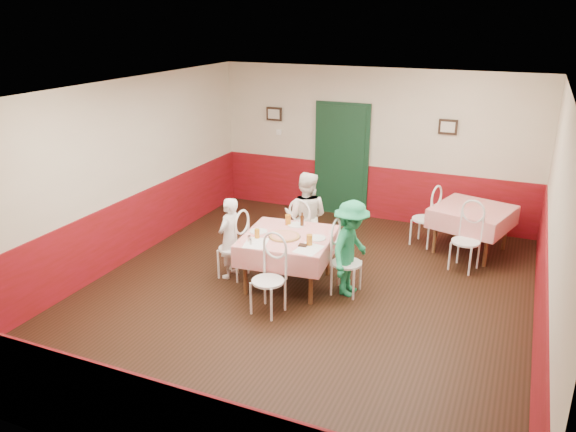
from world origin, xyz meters
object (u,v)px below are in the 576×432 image
at_px(diner_left, 229,238).
at_px(chair_near, 268,281).
at_px(beer_bottle, 302,220).
at_px(glass_c, 288,220).
at_px(chair_left, 233,248).
at_px(chair_second_a, 425,219).
at_px(main_table, 288,260).
at_px(second_table, 471,230).
at_px(glass_a, 257,234).
at_px(wallet, 303,245).
at_px(diner_right, 351,248).
at_px(pizza, 284,236).
at_px(chair_second_b, 466,242).
at_px(diner_far, 306,217).
at_px(chair_far, 305,234).
at_px(chair_right, 347,263).
at_px(glass_b, 309,240).

bearing_deg(diner_left, chair_near, 56.88).
distance_m(beer_bottle, diner_left, 1.09).
distance_m(glass_c, beer_bottle, 0.22).
distance_m(chair_left, chair_second_a, 3.33).
height_order(main_table, chair_left, chair_left).
relative_size(second_table, chair_left, 1.24).
xyz_separation_m(glass_a, glass_c, (0.19, 0.65, 0.01)).
distance_m(wallet, diner_right, 0.67).
distance_m(main_table, glass_c, 0.63).
bearing_deg(chair_second_a, main_table, -17.72).
xyz_separation_m(glass_a, diner_left, (-0.54, 0.17, -0.22)).
xyz_separation_m(pizza, glass_c, (-0.15, 0.47, 0.06)).
xyz_separation_m(main_table, chair_second_b, (2.26, 1.53, 0.08)).
bearing_deg(diner_far, beer_bottle, 98.39).
xyz_separation_m(chair_left, wallet, (1.18, -0.19, 0.32)).
height_order(second_table, chair_second_b, chair_second_b).
height_order(second_table, chair_left, chair_left).
height_order(glass_a, glass_c, glass_c).
height_order(main_table, glass_a, glass_a).
distance_m(glass_c, diner_far, 0.52).
bearing_deg(diner_left, chair_left, 100.24).
relative_size(chair_far, wallet, 8.18).
bearing_deg(chair_right, diner_right, -84.14).
distance_m(main_table, pizza, 0.41).
xyz_separation_m(glass_c, diner_left, (-0.73, -0.48, -0.23)).
bearing_deg(wallet, chair_right, 29.08).
relative_size(glass_a, diner_left, 0.11).
relative_size(chair_second_b, beer_bottle, 4.64).
bearing_deg(chair_near, chair_far, 104.74).
xyz_separation_m(main_table, diner_far, (-0.09, 0.90, 0.35)).
distance_m(main_table, diner_left, 0.93).
xyz_separation_m(wallet, diner_far, (-0.42, 1.17, -0.05)).
bearing_deg(glass_c, chair_second_b, 25.04).
bearing_deg(diner_right, wallet, 128.10).
xyz_separation_m(beer_bottle, diner_far, (-0.14, 0.49, -0.14)).
xyz_separation_m(chair_right, beer_bottle, (-0.80, 0.32, 0.41)).
relative_size(chair_left, diner_far, 0.62).
xyz_separation_m(glass_a, diner_far, (0.27, 1.15, -0.10)).
bearing_deg(glass_b, pizza, 163.18).
relative_size(chair_right, chair_second_b, 1.00).
bearing_deg(main_table, chair_far, 95.57).
distance_m(second_table, chair_second_a, 0.75).
relative_size(chair_left, pizza, 2.14).
bearing_deg(chair_second_a, diner_right, 0.16).
bearing_deg(diner_far, diner_right, 133.54).
bearing_deg(pizza, chair_right, 10.49).
bearing_deg(beer_bottle, diner_left, -152.52).
bearing_deg(glass_a, chair_second_a, 53.61).
bearing_deg(main_table, pizza, -104.12).
relative_size(wallet, diner_far, 0.08).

